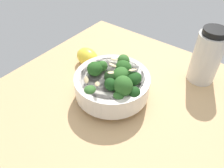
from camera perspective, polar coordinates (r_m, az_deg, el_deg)
ground_plane at (r=55.69cm, az=1.44°, el=-3.87°), size 56.95×56.95×3.57cm
bowl_of_broccoli at (r=50.59cm, az=0.25°, el=0.25°), size 17.34×17.34×10.32cm
lemon_wedge at (r=62.60cm, az=-6.40°, el=6.97°), size 7.42×5.80×4.97cm
bottle_tall at (r=59.31cm, az=23.37°, el=6.57°), size 6.89×6.89×14.44cm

